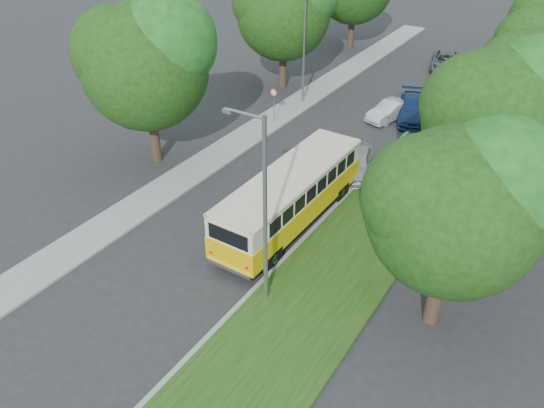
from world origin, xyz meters
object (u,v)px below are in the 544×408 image
Objects in this scene: lamppost_far at (303,46)px; vintage_bus at (291,198)px; car_blue at (413,109)px; lamppost_near at (263,209)px; car_white at (390,111)px; car_grey at (446,61)px; car_silver at (357,162)px.

lamppost_far is 15.38m from vintage_bus.
lamppost_far is at bearing 171.73° from car_blue.
lamppost_near is 1.07× the size of lamppost_far.
car_grey reaches higher than car_white.
vintage_bus is 2.60× the size of car_white.
car_silver is 8.83m from car_blue.
vintage_bus is at bearing -112.48° from car_blue.
vintage_bus is at bearing -113.41° from car_silver.
vintage_bus reaches higher than car_white.
car_grey is at bearing 105.87° from car_white.
car_white is (-0.63, 14.09, -0.83)m from vintage_bus.
lamppost_far reaches higher than car_blue.
lamppost_far reaches higher than car_grey.
lamppost_near reaches higher than vintage_bus.
lamppost_far is 7.36m from car_white.
car_silver is 1.10× the size of car_white.
car_white is at bearing -164.06° from car_blue.
car_blue is (7.70, 1.61, -3.40)m from lamppost_far.
car_white is at bearing -104.52° from car_grey.
car_white is (6.44, 0.70, -3.49)m from lamppost_far.
car_grey is at bearing 75.34° from car_silver.
lamppost_near is 2.12× the size of car_white.
car_white is at bearing 80.75° from car_silver.
lamppost_near is 1.93× the size of car_silver.
car_silver is at bearing 96.29° from lamppost_near.
vintage_bus reaches higher than car_blue.
lamppost_far is 14.71m from car_grey.
lamppost_far reaches higher than vintage_bus.
car_grey is (-0.58, 26.13, -0.79)m from vintage_bus.
vintage_bus is 2.36× the size of car_silver.
lamppost_near reaches higher than lamppost_far.
car_blue reaches higher than car_white.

